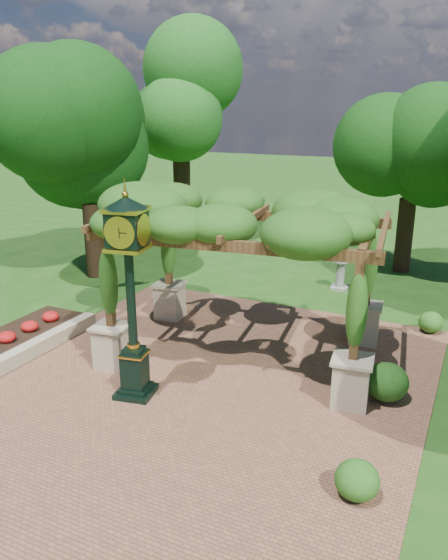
% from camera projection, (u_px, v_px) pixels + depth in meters
% --- Properties ---
extents(ground, '(120.00, 120.00, 0.00)m').
position_uv_depth(ground, '(173.00, 410.00, 11.66)').
color(ground, '#1E4714').
rests_on(ground, ground).
extents(brick_plaza, '(10.00, 12.00, 0.04)m').
position_uv_depth(brick_plaza, '(196.00, 388.00, 12.51)').
color(brick_plaza, brown).
rests_on(brick_plaza, ground).
extents(border_wall, '(0.35, 5.00, 0.40)m').
position_uv_depth(border_wall, '(28.00, 352.00, 13.94)').
color(border_wall, '#C6B793').
rests_on(border_wall, ground).
extents(flower_bed, '(1.50, 5.00, 0.36)m').
position_uv_depth(flower_bed, '(3.00, 346.00, 14.32)').
color(flower_bed, red).
rests_on(flower_bed, ground).
extents(pedestal_clock, '(1.05, 1.05, 4.54)m').
position_uv_depth(pedestal_clock, '(130.00, 280.00, 11.40)').
color(pedestal_clock, black).
rests_on(pedestal_clock, brick_plaza).
extents(pergola, '(7.14, 5.00, 4.19)m').
position_uv_depth(pergola, '(246.00, 225.00, 13.20)').
color(pergola, tan).
rests_on(pergola, brick_plaza).
extents(sundial, '(0.62, 0.62, 1.05)m').
position_uv_depth(sundial, '(340.00, 277.00, 19.20)').
color(sundial, gray).
rests_on(sundial, ground).
extents(shrub_front, '(0.90, 0.90, 0.67)m').
position_uv_depth(shrub_front, '(357.00, 480.00, 8.91)').
color(shrub_front, '#265C1A').
rests_on(shrub_front, brick_plaza).
extents(shrub_mid, '(1.02, 1.02, 0.85)m').
position_uv_depth(shrub_mid, '(387.00, 382.00, 11.88)').
color(shrub_mid, '#1F4A14').
rests_on(shrub_mid, brick_plaza).
extents(shrub_back, '(0.85, 0.85, 0.61)m').
position_uv_depth(shrub_back, '(431.00, 322.00, 15.47)').
color(shrub_back, '#2D631C').
rests_on(shrub_back, brick_plaza).
extents(tree_west_near, '(4.49, 4.49, 7.15)m').
position_uv_depth(tree_west_near, '(85.00, 143.00, 19.32)').
color(tree_west_near, black).
rests_on(tree_west_near, ground).
extents(tree_west_far, '(4.32, 4.32, 9.69)m').
position_uv_depth(tree_west_far, '(180.00, 96.00, 24.31)').
color(tree_west_far, black).
rests_on(tree_west_far, ground).
extents(tree_north, '(3.53, 3.53, 7.35)m').
position_uv_depth(tree_north, '(414.00, 139.00, 19.92)').
color(tree_north, '#301E13').
rests_on(tree_north, ground).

